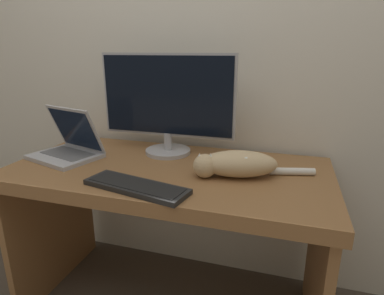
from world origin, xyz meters
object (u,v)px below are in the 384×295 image
(laptop, at_px, (68,147))
(external_keyboard, at_px, (136,186))
(cat, at_px, (236,164))
(monitor, at_px, (167,103))

(laptop, relative_size, external_keyboard, 0.84)
(laptop, xyz_separation_m, external_keyboard, (0.50, -0.26, -0.04))
(external_keyboard, bearing_deg, cat, 46.72)
(monitor, distance_m, external_keyboard, 0.52)
(cat, bearing_deg, external_keyboard, -158.75)
(external_keyboard, bearing_deg, monitor, 107.02)
(cat, bearing_deg, monitor, 137.00)
(monitor, distance_m, cat, 0.49)
(monitor, xyz_separation_m, cat, (0.39, -0.22, -0.20))
(external_keyboard, height_order, cat, cat)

